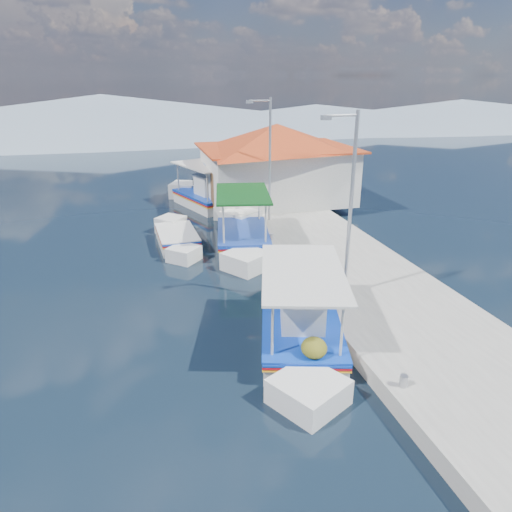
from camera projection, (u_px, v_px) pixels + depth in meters
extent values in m
plane|color=black|center=(223.00, 359.00, 13.11)|extent=(160.00, 160.00, 0.00)
cube|color=#A8A69D|center=(332.00, 256.00, 19.85)|extent=(5.00, 44.00, 0.50)
cylinder|color=#A5A8AD|center=(404.00, 381.00, 11.09)|extent=(0.20, 0.20, 0.30)
cylinder|color=#A5A8AD|center=(322.00, 293.00, 15.59)|extent=(0.20, 0.20, 0.30)
cylinder|color=#A5A8AD|center=(271.00, 237.00, 21.00)|extent=(0.20, 0.20, 0.30)
cylinder|color=#A5A8AD|center=(241.00, 204.00, 26.40)|extent=(0.20, 0.20, 0.30)
cube|color=silver|center=(300.00, 336.00, 13.83)|extent=(3.29, 4.74, 0.94)
cube|color=silver|center=(252.00, 296.00, 16.06)|extent=(2.14, 2.14, 1.04)
cube|color=silver|center=(366.00, 385.00, 11.62)|extent=(2.08, 2.08, 0.89)
cube|color=#0D38AF|center=(301.00, 323.00, 13.67)|extent=(3.39, 4.89, 0.06)
cube|color=#B00F1A|center=(301.00, 325.00, 13.70)|extent=(3.39, 4.89, 0.05)
cube|color=yellow|center=(301.00, 328.00, 13.72)|extent=(3.39, 4.89, 0.04)
cube|color=#0D38AF|center=(301.00, 321.00, 13.65)|extent=(3.40, 4.85, 0.05)
cube|color=brown|center=(301.00, 322.00, 13.66)|extent=(3.10, 4.61, 0.05)
cube|color=silver|center=(308.00, 309.00, 13.22)|extent=(1.51, 1.57, 1.09)
cube|color=silver|center=(309.00, 291.00, 13.02)|extent=(1.64, 1.70, 0.06)
cylinder|color=beige|center=(244.00, 282.00, 14.39)|extent=(0.07, 0.07, 1.59)
cylinder|color=beige|center=(291.00, 270.00, 15.23)|extent=(0.07, 0.07, 1.59)
cylinder|color=beige|center=(317.00, 334.00, 11.50)|extent=(0.07, 0.07, 1.59)
cylinder|color=beige|center=(369.00, 316.00, 12.34)|extent=(0.07, 0.07, 1.59)
cube|color=silver|center=(303.00, 272.00, 13.08)|extent=(3.40, 4.77, 0.07)
ellipsoid|color=#4D4E14|center=(265.00, 298.00, 14.47)|extent=(0.75, 0.83, 0.57)
ellipsoid|color=#4D4E14|center=(274.00, 289.00, 15.22)|extent=(0.64, 0.70, 0.48)
ellipsoid|color=#4D4E14|center=(348.00, 340.00, 12.23)|extent=(0.67, 0.74, 0.51)
sphere|color=#F14807|center=(316.00, 284.00, 14.34)|extent=(0.40, 0.40, 0.40)
cube|color=silver|center=(243.00, 242.00, 21.55)|extent=(2.93, 4.44, 1.05)
cube|color=silver|center=(221.00, 223.00, 23.82)|extent=(2.21, 2.21, 1.16)
cube|color=silver|center=(269.00, 262.00, 19.30)|extent=(2.15, 2.15, 0.99)
cube|color=#0D38AF|center=(243.00, 232.00, 21.37)|extent=(3.02, 4.58, 0.07)
cube|color=#B00F1A|center=(243.00, 234.00, 21.40)|extent=(3.02, 4.58, 0.06)
cube|color=yellow|center=(243.00, 236.00, 21.43)|extent=(3.02, 4.58, 0.04)
cube|color=navy|center=(243.00, 231.00, 21.34)|extent=(3.03, 4.54, 0.06)
cube|color=brown|center=(243.00, 231.00, 21.35)|extent=(2.74, 4.33, 0.06)
cylinder|color=beige|center=(211.00, 206.00, 22.13)|extent=(0.08, 0.08, 1.77)
cylinder|color=beige|center=(245.00, 202.00, 22.84)|extent=(0.08, 0.08, 1.77)
cylinder|color=beige|center=(240.00, 226.00, 19.23)|extent=(0.08, 0.08, 1.77)
cylinder|color=beige|center=(278.00, 220.00, 19.94)|extent=(0.08, 0.08, 1.77)
cube|color=#0C3F15|center=(243.00, 194.00, 20.72)|extent=(3.04, 4.46, 0.08)
cube|color=silver|center=(177.00, 241.00, 21.79)|extent=(1.77, 3.19, 0.87)
cube|color=silver|center=(174.00, 226.00, 23.65)|extent=(1.68, 1.68, 0.96)
cube|color=silver|center=(180.00, 257.00, 19.95)|extent=(1.63, 1.63, 0.82)
cube|color=#0D38AF|center=(177.00, 233.00, 21.64)|extent=(1.83, 3.28, 0.05)
cube|color=#B00F1A|center=(177.00, 235.00, 21.67)|extent=(1.83, 3.28, 0.05)
cube|color=yellow|center=(177.00, 236.00, 21.69)|extent=(1.83, 3.28, 0.04)
cube|color=silver|center=(177.00, 232.00, 21.62)|extent=(1.84, 3.25, 0.05)
cube|color=brown|center=(177.00, 232.00, 21.63)|extent=(1.64, 3.12, 0.05)
cube|color=silver|center=(206.00, 203.00, 28.27)|extent=(3.62, 4.88, 1.03)
cube|color=silver|center=(214.00, 190.00, 30.92)|extent=(2.18, 2.18, 1.14)
cube|color=silver|center=(197.00, 216.00, 25.65)|extent=(2.12, 2.12, 0.97)
cube|color=#0D38AF|center=(206.00, 195.00, 28.09)|extent=(3.72, 5.02, 0.06)
cube|color=#B00F1A|center=(206.00, 196.00, 28.12)|extent=(3.72, 5.02, 0.05)
cube|color=yellow|center=(206.00, 198.00, 28.15)|extent=(3.72, 5.02, 0.04)
cube|color=#0D38AF|center=(206.00, 194.00, 28.07)|extent=(3.73, 4.99, 0.05)
cube|color=brown|center=(206.00, 194.00, 28.08)|extent=(3.42, 4.73, 0.05)
cube|color=silver|center=(205.00, 186.00, 27.56)|extent=(1.65, 1.75, 1.19)
cube|color=silver|center=(204.00, 175.00, 27.34)|extent=(1.80, 1.89, 0.06)
cylinder|color=beige|center=(197.00, 174.00, 29.54)|extent=(0.08, 0.08, 1.73)
cylinder|color=beige|center=(225.00, 174.00, 29.40)|extent=(0.08, 0.08, 1.73)
cylinder|color=beige|center=(184.00, 187.00, 26.13)|extent=(0.08, 0.08, 1.73)
cylinder|color=beige|center=(216.00, 187.00, 25.99)|extent=(0.08, 0.08, 1.73)
cube|color=silver|center=(205.00, 165.00, 27.45)|extent=(3.72, 4.92, 0.08)
cube|color=white|center=(276.00, 175.00, 27.39)|extent=(8.00, 6.00, 3.00)
cube|color=#AB4317|center=(277.00, 148.00, 26.83)|extent=(8.64, 6.48, 0.10)
pyramid|color=#AB4317|center=(277.00, 136.00, 26.60)|extent=(10.49, 10.49, 1.40)
cube|color=brown|center=(213.00, 191.00, 25.71)|extent=(0.06, 1.00, 2.00)
cube|color=#0D38AF|center=(205.00, 172.00, 27.75)|extent=(0.06, 1.20, 0.90)
cylinder|color=#A5A8AD|center=(351.00, 209.00, 14.75)|extent=(0.12, 0.12, 6.00)
cylinder|color=#A5A8AD|center=(342.00, 115.00, 13.60)|extent=(1.00, 0.08, 0.08)
cube|color=#A5A8AD|center=(326.00, 118.00, 13.50)|extent=(0.30, 0.14, 0.14)
cylinder|color=#A5A8AD|center=(270.00, 161.00, 22.86)|extent=(0.12, 0.12, 6.00)
cylinder|color=#A5A8AD|center=(260.00, 101.00, 21.71)|extent=(1.00, 0.08, 0.08)
cube|color=#A5A8AD|center=(250.00, 102.00, 21.61)|extent=(0.30, 0.14, 0.14)
cone|color=slate|center=(103.00, 116.00, 61.46)|extent=(96.00, 96.00, 5.50)
cone|color=slate|center=(315.00, 118.00, 68.99)|extent=(76.80, 76.80, 3.80)
cone|color=slate|center=(460.00, 113.00, 74.93)|extent=(89.60, 89.60, 4.20)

